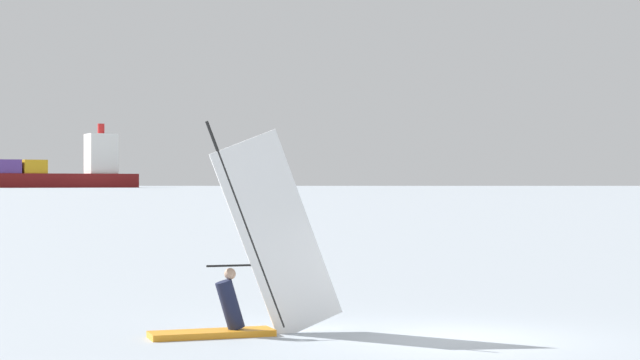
# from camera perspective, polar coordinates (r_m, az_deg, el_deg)

# --- Properties ---
(ground_plane) EXTENTS (4000.00, 4000.00, 0.00)m
(ground_plane) POSITION_cam_1_polar(r_m,az_deg,el_deg) (20.58, 7.03, -8.16)
(ground_plane) COLOR #9EA8B2
(windsurfer) EXTENTS (3.74, 1.18, 4.15)m
(windsurfer) POSITION_cam_1_polar(r_m,az_deg,el_deg) (20.72, -3.88, -5.20)
(windsurfer) COLOR orange
(windsurfer) RESTS_ON ground_plane
(cargo_ship) EXTENTS (165.22, 35.40, 37.68)m
(cargo_ship) POSITION_cam_1_polar(r_m,az_deg,el_deg) (645.06, -16.33, 0.35)
(cargo_ship) COLOR maroon
(cargo_ship) RESTS_ON ground_plane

